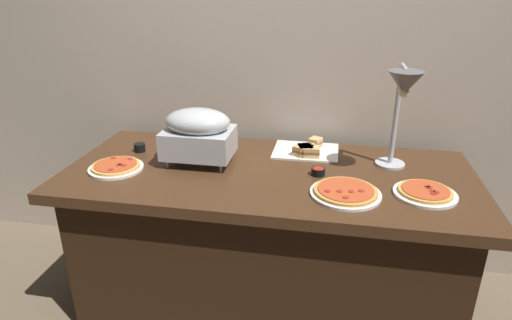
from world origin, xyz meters
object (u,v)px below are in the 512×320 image
Objects in this scene: pizza_plate_center at (425,193)px; sauce_cup_far at (318,171)px; heat_lamp at (403,94)px; sandwich_platter at (307,150)px; chafing_dish at (198,133)px; pizza_plate_front at (116,167)px; sauce_cup_near at (140,147)px; pizza_plate_raised_stand at (345,192)px.

pizza_plate_center is 0.46m from sauce_cup_far.
heat_lamp reaches higher than pizza_plate_center.
sandwich_platter is (-0.52, 0.37, 0.01)m from pizza_plate_center.
pizza_plate_front is at bearing -156.96° from chafing_dish.
heat_lamp is 0.43m from pizza_plate_center.
chafing_dish is at bearing 170.70° from pizza_plate_center.
pizza_plate_center is (0.11, -0.19, -0.36)m from heat_lamp.
pizza_plate_front is 1.38m from pizza_plate_center.
sauce_cup_far is at bearing -74.07° from sandwich_platter.
sandwich_platter is 0.86m from sauce_cup_near.
sauce_cup_far is (0.93, -0.13, -0.00)m from sauce_cup_near.
sauce_cup_near is (-1.26, 0.06, -0.35)m from heat_lamp.
pizza_plate_raised_stand is 0.89× the size of sandwich_platter.
sauce_cup_far is (-0.12, 0.18, 0.01)m from pizza_plate_raised_stand.
sauce_cup_far reaches higher than pizza_plate_center.
pizza_plate_front is at bearing 179.43° from pizza_plate_center.
sandwich_platter is (0.87, 0.36, 0.01)m from pizza_plate_front.
heat_lamp is 1.31m from sauce_cup_near.
pizza_plate_front is at bearing -172.06° from heat_lamp.
pizza_plate_raised_stand is (-0.21, -0.25, -0.36)m from heat_lamp.
sandwich_platter is 5.25× the size of sauce_cup_far.
chafing_dish is 0.67× the size of heat_lamp.
pizza_plate_front is 4.40× the size of sauce_cup_near.
pizza_plate_raised_stand is 4.67× the size of sauce_cup_far.
pizza_plate_raised_stand is 1.09m from sauce_cup_near.
sauce_cup_far is (0.94, 0.11, 0.01)m from pizza_plate_front.
sauce_cup_near is 0.92× the size of sauce_cup_far.
sandwich_platter is (-0.40, 0.18, -0.35)m from heat_lamp.
sauce_cup_far is at bearing -4.43° from chafing_dish.
heat_lamp reaches higher than sauce_cup_near.
sandwich_platter is at bearing 22.35° from pizza_plate_front.
sandwich_platter is at bearing 144.38° from pizza_plate_center.
sauce_cup_near reaches higher than pizza_plate_center.
pizza_plate_front is 0.86× the size of pizza_plate_raised_stand.
sauce_cup_near is (-1.37, 0.25, 0.01)m from pizza_plate_center.
pizza_plate_front is 4.03× the size of sauce_cup_far.
chafing_dish is at bearing -178.52° from heat_lamp.
sandwich_platter reaches higher than pizza_plate_center.
sauce_cup_near is at bearing 172.04° from sauce_cup_far.
sauce_cup_far is (0.58, -0.04, -0.13)m from chafing_dish.
pizza_plate_center is at bearing 9.96° from pizza_plate_raised_stand.
pizza_plate_front is at bearing 176.19° from pizza_plate_raised_stand.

